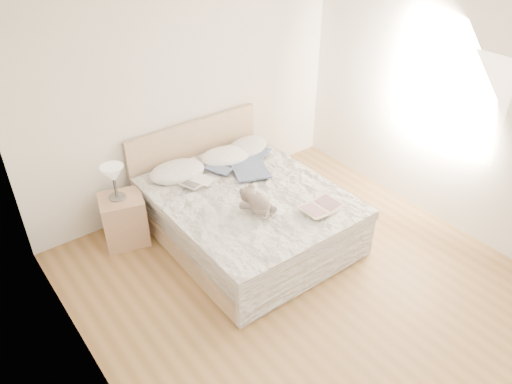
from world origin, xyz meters
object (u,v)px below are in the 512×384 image
childrens_book (320,208)px  teddy_bear (259,209)px  nightstand (124,220)px  photo_book (197,183)px  table_lamp (113,176)px  bed (244,212)px

childrens_book → teddy_bear: bearing=145.6°
nightstand → photo_book: (0.74, -0.33, 0.35)m
table_lamp → photo_book: bearing=-24.6°
bed → childrens_book: bed is taller
table_lamp → bed: bearing=-32.7°
bed → teddy_bear: size_ratio=5.91×
nightstand → childrens_book: (1.48, -1.45, 0.35)m
bed → nightstand: size_ratio=3.83×
teddy_bear → table_lamp: bearing=122.1°
bed → photo_book: (-0.35, 0.37, 0.32)m
nightstand → teddy_bear: (0.96, -1.13, 0.37)m
photo_book → bed: bearing=-67.8°
nightstand → table_lamp: size_ratio=1.47×
nightstand → teddy_bear: 1.53m
photo_book → teddy_bear: size_ratio=0.87×
table_lamp → nightstand: bearing=-48.0°
bed → childrens_book: size_ratio=5.16×
bed → photo_book: bearing=133.7°
nightstand → table_lamp: table_lamp is taller
bed → nightstand: 1.29m
bed → table_lamp: size_ratio=5.62×
childrens_book → nightstand: bearing=133.0°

